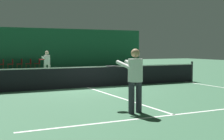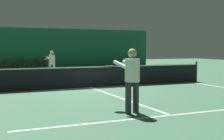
{
  "view_description": "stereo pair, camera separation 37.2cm",
  "coord_description": "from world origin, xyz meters",
  "px_view_note": "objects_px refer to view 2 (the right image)",
  "views": [
    {
      "loc": [
        -5.03,
        -13.08,
        1.78
      ],
      "look_at": [
        -0.33,
        -3.25,
        1.01
      ],
      "focal_mm": 50.0,
      "sensor_mm": 36.0,
      "label": 1
    },
    {
      "loc": [
        -4.7,
        -13.24,
        1.78
      ],
      "look_at": [
        -0.33,
        -3.25,
        1.01
      ],
      "focal_mm": 50.0,
      "sensor_mm": 36.0,
      "label": 2
    }
  ],
  "objects_px": {
    "courtside_chair_3": "(18,63)",
    "player_far": "(52,62)",
    "courtside_chair_1": "(0,63)",
    "courtside_chair_4": "(27,63)",
    "player_near": "(131,76)",
    "tennis_net": "(90,76)",
    "courtside_chair_5": "(36,63)",
    "courtside_chair_6": "(45,63)",
    "courtside_chair_2": "(9,63)"
  },
  "relations": [
    {
      "from": "player_far",
      "to": "courtside_chair_2",
      "type": "distance_m",
      "value": 9.26
    },
    {
      "from": "tennis_net",
      "to": "courtside_chair_6",
      "type": "relative_size",
      "value": 14.29
    },
    {
      "from": "courtside_chair_6",
      "to": "courtside_chair_3",
      "type": "bearing_deg",
      "value": -90.0
    },
    {
      "from": "courtside_chair_1",
      "to": "courtside_chair_4",
      "type": "bearing_deg",
      "value": 90.0
    },
    {
      "from": "player_near",
      "to": "courtside_chair_2",
      "type": "xyz_separation_m",
      "value": [
        -1.29,
        20.2,
        -0.54
      ]
    },
    {
      "from": "player_near",
      "to": "courtside_chair_1",
      "type": "xyz_separation_m",
      "value": [
        -2.04,
        20.2,
        -0.54
      ]
    },
    {
      "from": "courtside_chair_1",
      "to": "courtside_chair_5",
      "type": "relative_size",
      "value": 1.0
    },
    {
      "from": "courtside_chair_2",
      "to": "player_far",
      "type": "bearing_deg",
      "value": 9.94
    },
    {
      "from": "courtside_chair_4",
      "to": "courtside_chair_5",
      "type": "relative_size",
      "value": 1.0
    },
    {
      "from": "player_far",
      "to": "courtside_chair_1",
      "type": "distance_m",
      "value": 9.42
    },
    {
      "from": "player_near",
      "to": "courtside_chair_5",
      "type": "height_order",
      "value": "player_near"
    },
    {
      "from": "player_near",
      "to": "courtside_chair_1",
      "type": "relative_size",
      "value": 2.1
    },
    {
      "from": "courtside_chair_3",
      "to": "player_far",
      "type": "bearing_deg",
      "value": 5.27
    },
    {
      "from": "tennis_net",
      "to": "player_far",
      "type": "distance_m",
      "value": 5.42
    },
    {
      "from": "courtside_chair_2",
      "to": "courtside_chair_5",
      "type": "relative_size",
      "value": 1.0
    },
    {
      "from": "player_near",
      "to": "courtside_chair_2",
      "type": "bearing_deg",
      "value": -10.23
    },
    {
      "from": "courtside_chair_3",
      "to": "courtside_chair_4",
      "type": "height_order",
      "value": "same"
    },
    {
      "from": "courtside_chair_2",
      "to": "courtside_chair_4",
      "type": "xyz_separation_m",
      "value": [
        1.51,
        0.0,
        0.0
      ]
    },
    {
      "from": "courtside_chair_4",
      "to": "courtside_chair_6",
      "type": "distance_m",
      "value": 1.51
    },
    {
      "from": "courtside_chair_3",
      "to": "courtside_chair_2",
      "type": "bearing_deg",
      "value": -90.0
    },
    {
      "from": "player_near",
      "to": "player_far",
      "type": "bearing_deg",
      "value": -15.48
    },
    {
      "from": "courtside_chair_5",
      "to": "courtside_chair_6",
      "type": "distance_m",
      "value": 0.76
    },
    {
      "from": "courtside_chair_2",
      "to": "courtside_chair_4",
      "type": "distance_m",
      "value": 1.51
    },
    {
      "from": "tennis_net",
      "to": "player_near",
      "type": "relative_size",
      "value": 6.81
    },
    {
      "from": "player_far",
      "to": "courtside_chair_6",
      "type": "distance_m",
      "value": 9.23
    },
    {
      "from": "tennis_net",
      "to": "courtside_chair_6",
      "type": "bearing_deg",
      "value": 86.41
    },
    {
      "from": "courtside_chair_3",
      "to": "courtside_chair_4",
      "type": "distance_m",
      "value": 0.76
    },
    {
      "from": "courtside_chair_3",
      "to": "courtside_chair_4",
      "type": "xyz_separation_m",
      "value": [
        0.76,
        0.0,
        0.0
      ]
    },
    {
      "from": "courtside_chair_3",
      "to": "player_near",
      "type": "bearing_deg",
      "value": 1.5
    },
    {
      "from": "tennis_net",
      "to": "courtside_chair_3",
      "type": "height_order",
      "value": "tennis_net"
    },
    {
      "from": "player_near",
      "to": "tennis_net",
      "type": "bearing_deg",
      "value": -22.17
    },
    {
      "from": "player_far",
      "to": "courtside_chair_1",
      "type": "height_order",
      "value": "player_far"
    },
    {
      "from": "tennis_net",
      "to": "player_near",
      "type": "height_order",
      "value": "player_near"
    },
    {
      "from": "courtside_chair_1",
      "to": "courtside_chair_4",
      "type": "distance_m",
      "value": 2.27
    },
    {
      "from": "courtside_chair_1",
      "to": "courtside_chair_4",
      "type": "height_order",
      "value": "same"
    },
    {
      "from": "player_near",
      "to": "courtside_chair_5",
      "type": "xyz_separation_m",
      "value": [
        0.99,
        20.2,
        -0.54
      ]
    },
    {
      "from": "courtside_chair_3",
      "to": "courtside_chair_6",
      "type": "height_order",
      "value": "same"
    },
    {
      "from": "player_far",
      "to": "courtside_chair_4",
      "type": "height_order",
      "value": "player_far"
    },
    {
      "from": "courtside_chair_3",
      "to": "courtside_chair_5",
      "type": "xyz_separation_m",
      "value": [
        1.51,
        0.0,
        0.0
      ]
    },
    {
      "from": "tennis_net",
      "to": "courtside_chair_6",
      "type": "height_order",
      "value": "tennis_net"
    },
    {
      "from": "courtside_chair_3",
      "to": "courtside_chair_6",
      "type": "bearing_deg",
      "value": 90.0
    },
    {
      "from": "tennis_net",
      "to": "player_near",
      "type": "xyz_separation_m",
      "value": [
        -0.83,
        -5.71,
        0.52
      ]
    },
    {
      "from": "courtside_chair_1",
      "to": "courtside_chair_2",
      "type": "relative_size",
      "value": 1.0
    },
    {
      "from": "tennis_net",
      "to": "courtside_chair_3",
      "type": "distance_m",
      "value": 14.55
    },
    {
      "from": "player_near",
      "to": "player_far",
      "type": "distance_m",
      "value": 11.09
    },
    {
      "from": "player_near",
      "to": "courtside_chair_6",
      "type": "distance_m",
      "value": 20.28
    },
    {
      "from": "courtside_chair_1",
      "to": "courtside_chair_2",
      "type": "height_order",
      "value": "same"
    },
    {
      "from": "tennis_net",
      "to": "courtside_chair_4",
      "type": "xyz_separation_m",
      "value": [
        -0.61,
        14.49,
        -0.03
      ]
    },
    {
      "from": "player_far",
      "to": "courtside_chair_4",
      "type": "xyz_separation_m",
      "value": [
        -0.08,
        9.11,
        -0.46
      ]
    },
    {
      "from": "courtside_chair_1",
      "to": "courtside_chair_2",
      "type": "xyz_separation_m",
      "value": [
        0.76,
        0.0,
        0.0
      ]
    }
  ]
}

